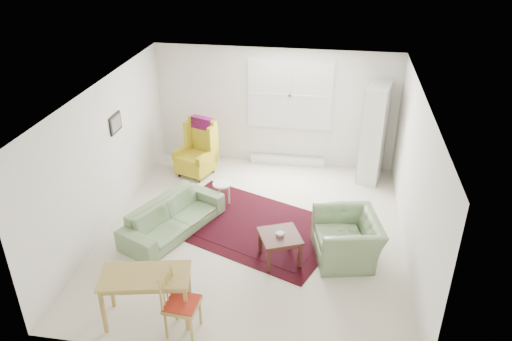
% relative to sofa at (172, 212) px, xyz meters
% --- Properties ---
extents(room, '(5.04, 5.54, 2.51)m').
position_rel_sofa_xyz_m(room, '(1.37, 0.37, 0.87)').
color(room, beige).
rests_on(room, ground).
extents(rug, '(3.52, 2.92, 0.03)m').
position_rel_sofa_xyz_m(rug, '(1.25, 0.37, -0.38)').
color(rug, black).
rests_on(rug, ground).
extents(sofa, '(1.49, 2.07, 0.78)m').
position_rel_sofa_xyz_m(sofa, '(0.00, 0.00, 0.00)').
color(sofa, '#6C895B').
rests_on(sofa, ground).
extents(armchair, '(1.17, 1.27, 0.85)m').
position_rel_sofa_xyz_m(armchair, '(2.91, -0.24, 0.03)').
color(armchair, '#6C895B').
rests_on(armchair, ground).
extents(wingback_chair, '(0.89, 0.91, 1.18)m').
position_rel_sofa_xyz_m(wingback_chair, '(-0.17, 2.06, 0.20)').
color(wingback_chair, gold).
rests_on(wingback_chair, ground).
extents(coffee_table, '(0.78, 0.78, 0.49)m').
position_rel_sofa_xyz_m(coffee_table, '(1.89, -0.51, -0.15)').
color(coffee_table, '#3F1A13').
rests_on(coffee_table, ground).
extents(stool, '(0.42, 0.42, 0.46)m').
position_rel_sofa_xyz_m(stool, '(0.64, 0.97, -0.16)').
color(stool, white).
rests_on(stool, ground).
extents(cabinet, '(0.58, 0.87, 1.98)m').
position_rel_sofa_xyz_m(cabinet, '(3.38, 2.51, 0.60)').
color(cabinet, silver).
rests_on(cabinet, ground).
extents(desk, '(1.25, 0.81, 0.73)m').
position_rel_sofa_xyz_m(desk, '(0.31, -2.03, -0.02)').
color(desk, '#AB8F45').
rests_on(desk, ground).
extents(desk_chair, '(0.45, 0.45, 0.96)m').
position_rel_sofa_xyz_m(desk_chair, '(0.83, -2.19, 0.09)').
color(desk_chair, '#AB8F45').
rests_on(desk_chair, ground).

